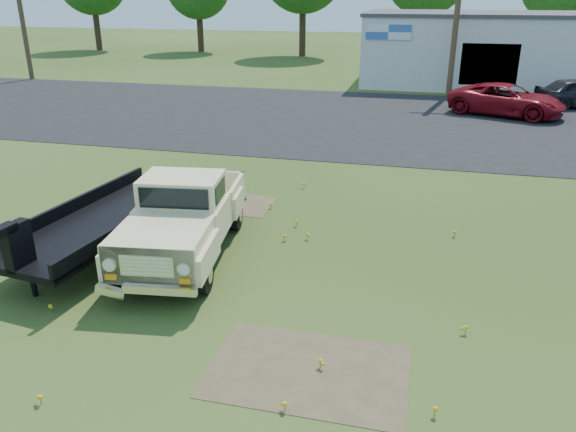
{
  "coord_description": "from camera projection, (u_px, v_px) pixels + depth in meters",
  "views": [
    {
      "loc": [
        2.87,
        -9.87,
        5.36
      ],
      "look_at": [
        0.2,
        1.0,
        0.84
      ],
      "focal_mm": 35.0,
      "sensor_mm": 36.0,
      "label": 1
    }
  ],
  "objects": [
    {
      "name": "vintage_pickup_truck",
      "position": [
        184.0,
        216.0,
        11.87
      ],
      "size": [
        2.59,
        5.21,
        1.82
      ],
      "primitive_type": null,
      "rotation": [
        0.0,
        0.0,
        0.13
      ],
      "color": "beige",
      "rests_on": "ground"
    },
    {
      "name": "utility_pole_mid",
      "position": [
        458.0,
        6.0,
        28.73
      ],
      "size": [
        1.6,
        0.3,
        9.0
      ],
      "color": "#41331E",
      "rests_on": "ground"
    },
    {
      "name": "dirt_patch_b",
      "position": [
        231.0,
        204.0,
        15.12
      ],
      "size": [
        2.2,
        1.6,
        0.01
      ],
      "primitive_type": "cube",
      "color": "brown",
      "rests_on": "ground"
    },
    {
      "name": "asphalt_lot",
      "position": [
        359.0,
        119.0,
        25.03
      ],
      "size": [
        90.0,
        14.0,
        0.02
      ],
      "primitive_type": "cube",
      "color": "black",
      "rests_on": "ground"
    },
    {
      "name": "dirt_patch_a",
      "position": [
        308.0,
        371.0,
        8.49
      ],
      "size": [
        3.0,
        2.0,
        0.01
      ],
      "primitive_type": "cube",
      "color": "brown",
      "rests_on": "ground"
    },
    {
      "name": "red_pickup",
      "position": [
        507.0,
        100.0,
        25.5
      ],
      "size": [
        5.54,
        3.95,
        1.4
      ],
      "primitive_type": "imported",
      "rotation": [
        0.0,
        0.0,
        1.21
      ],
      "color": "maroon",
      "rests_on": "ground"
    },
    {
      "name": "ground",
      "position": [
        267.0,
        271.0,
        11.53
      ],
      "size": [
        140.0,
        140.0,
        0.0
      ],
      "primitive_type": "plane",
      "color": "#2C4415",
      "rests_on": "ground"
    },
    {
      "name": "flatbed_trailer",
      "position": [
        106.0,
        215.0,
        12.21
      ],
      "size": [
        2.66,
        6.06,
        1.6
      ],
      "primitive_type": null,
      "rotation": [
        0.0,
        0.0,
        -0.12
      ],
      "color": "black",
      "rests_on": "ground"
    },
    {
      "name": "utility_pole_west",
      "position": [
        19.0,
        3.0,
        34.49
      ],
      "size": [
        1.6,
        0.3,
        9.0
      ],
      "color": "#41331E",
      "rests_on": "ground"
    },
    {
      "name": "commercial_building",
      "position": [
        485.0,
        48.0,
        33.72
      ],
      "size": [
        14.2,
        8.2,
        4.15
      ],
      "color": "silver",
      "rests_on": "ground"
    }
  ]
}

